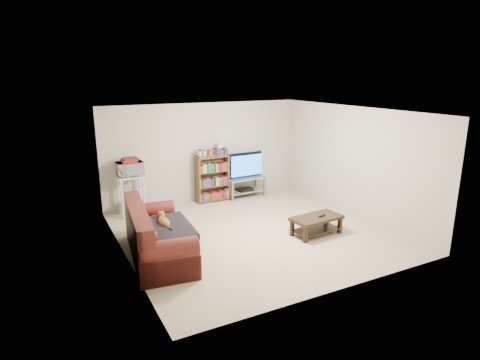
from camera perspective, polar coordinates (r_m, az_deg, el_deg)
floor at (r=8.08m, az=1.95°, el=-7.44°), size 5.00×5.00×0.00m
ceiling at (r=7.50m, az=2.11°, el=9.78°), size 5.00×5.00×0.00m
wall_back at (r=9.91m, az=-5.09°, el=3.95°), size 5.00×0.00×5.00m
wall_front at (r=5.75m, az=14.37°, el=-4.54°), size 5.00×0.00×5.00m
wall_left at (r=6.87m, az=-16.47°, el=-1.50°), size 0.00×5.00×5.00m
wall_right at (r=9.16m, az=15.80°, el=2.56°), size 0.00×5.00×5.00m
sofa at (r=7.08m, az=-12.11°, el=-8.26°), size 1.18×2.24×0.92m
blanket at (r=6.89m, az=-10.50°, el=-6.89°), size 0.87×1.11×0.19m
cat at (r=7.05m, az=-10.80°, el=-5.88°), size 0.30×0.61×0.18m
coffee_table at (r=8.03m, az=10.81°, el=-5.88°), size 1.06×0.59×0.37m
remote at (r=8.01m, az=11.57°, el=-5.01°), size 0.17×0.08×0.02m
tv_stand at (r=10.25m, az=0.70°, el=-0.53°), size 1.03×0.50×0.51m
television at (r=10.14m, az=0.71°, el=2.07°), size 1.09×0.19×0.63m
dvd_player at (r=10.30m, az=0.70°, el=-1.35°), size 0.42×0.30×0.06m
bookshelf at (r=9.84m, az=-3.91°, el=0.36°), size 0.81×0.25×1.17m
shelf_clutter at (r=9.74m, az=-3.49°, el=4.29°), size 0.60×0.18×0.28m
microwave_stand at (r=9.20m, az=-15.20°, el=-1.36°), size 0.57×0.41×0.90m
microwave at (r=9.09m, az=-15.40°, el=1.53°), size 0.56×0.38×0.31m
game_boxes at (r=9.05m, az=-15.48°, el=2.63°), size 0.33×0.29×0.05m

